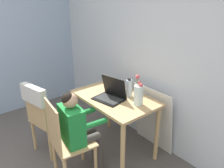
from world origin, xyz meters
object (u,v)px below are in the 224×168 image
chair_spare (41,109)px  water_bottle (129,88)px  person_seated (77,126)px  chair_occupied (66,141)px  laptop (111,94)px  flower_vase (139,94)px

chair_spare → water_bottle: 1.07m
chair_spare → person_seated: bearing=-176.9°
chair_occupied → water_bottle: bearing=-86.2°
chair_occupied → laptop: 0.72m
chair_occupied → person_seated: bearing=-90.0°
water_bottle → laptop: bearing=-114.2°
flower_vase → person_seated: bearing=-111.6°
chair_spare → chair_occupied: bearing=170.7°
water_bottle → flower_vase: bearing=-17.0°
laptop → flower_vase: (0.31, 0.13, 0.07)m
chair_spare → person_seated: person_seated is taller
laptop → water_bottle: 0.23m
chair_occupied → person_seated: size_ratio=0.92×
laptop → chair_occupied: bearing=-96.4°
chair_spare → flower_vase: flower_vase is taller
water_bottle → chair_spare: bearing=-124.7°
chair_spare → flower_vase: size_ratio=2.68×
person_seated → flower_vase: 0.73m
person_seated → laptop: 0.54m
flower_vase → water_bottle: flower_vase is taller
person_seated → flower_vase: (0.25, 0.63, 0.27)m
chair_spare → water_bottle: (0.59, 0.86, 0.24)m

